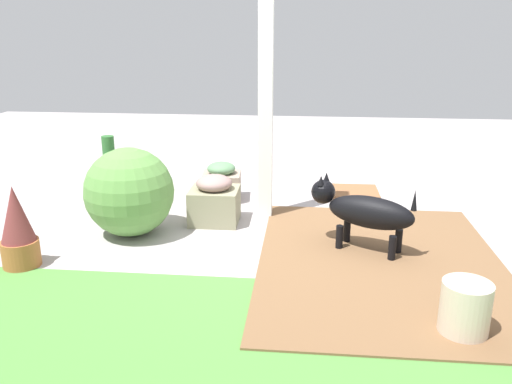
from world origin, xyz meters
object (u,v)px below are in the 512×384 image
terracotta_pot_broad (129,175)px  dog (363,210)px  porch_pillar (266,93)px  stone_planter_nearest (222,182)px  stone_planter_near (214,201)px  terracotta_pot_spiky (18,229)px  ceramic_urn (465,309)px  doormat (347,191)px  terracotta_pot_tall (110,172)px  round_shrub (129,192)px

terracotta_pot_broad → dog: (-2.18, 0.94, 0.04)m
porch_pillar → dog: porch_pillar is taller
stone_planter_nearest → stone_planter_near: (-0.04, 0.66, 0.02)m
stone_planter_nearest → terracotta_pot_spiky: (1.22, 1.70, 0.11)m
ceramic_urn → doormat: size_ratio=0.50×
stone_planter_near → terracotta_pot_broad: (0.92, -0.43, 0.09)m
doormat → terracotta_pot_spiky: bearing=39.2°
stone_planter_near → terracotta_pot_tall: 1.48m
terracotta_pot_broad → stone_planter_nearest: bearing=-165.0°
dog → stone_planter_nearest: bearing=-42.1°
stone_planter_nearest → terracotta_pot_tall: terracotta_pot_tall is taller
stone_planter_near → terracotta_pot_tall: (1.25, -0.79, 0.01)m
terracotta_pot_spiky → doormat: (-2.51, -2.05, -0.28)m
terracotta_pot_spiky → terracotta_pot_broad: size_ratio=1.22×
stone_planter_near → doormat: 1.61m
round_shrub → stone_planter_nearest: bearing=-121.1°
terracotta_pot_tall → ceramic_urn: size_ratio=1.88×
terracotta_pot_tall → round_shrub: bearing=117.7°
porch_pillar → terracotta_pot_tall: 2.01m
ceramic_urn → doormat: 2.71m
terracotta_pot_spiky → terracotta_pot_broad: bearing=-102.9°
terracotta_pot_spiky → ceramic_urn: size_ratio=1.91×
porch_pillar → doormat: size_ratio=3.53×
porch_pillar → doormat: 1.60m
round_shrub → ceramic_urn: bearing=151.3°
terracotta_pot_spiky → dog: size_ratio=0.76×
round_shrub → dog: size_ratio=0.92×
terracotta_pot_spiky → ceramic_urn: bearing=168.4°
stone_planter_near → round_shrub: bearing=28.1°
ceramic_urn → terracotta_pot_spiky: bearing=-11.6°
porch_pillar → dog: bearing=138.6°
porch_pillar → dog: (-0.82, 0.72, -0.80)m
stone_planter_near → dog: 1.36m
round_shrub → terracotta_pot_spiky: 0.92m
terracotta_pot_broad → doormat: terracotta_pot_broad is taller
doormat → dog: bearing=90.3°
ceramic_urn → round_shrub: bearing=-28.7°
stone_planter_nearest → ceramic_urn: bearing=127.5°
stone_planter_nearest → dog: size_ratio=0.50×
terracotta_pot_broad → porch_pillar: bearing=170.9°
stone_planter_near → round_shrub: size_ratio=0.59×
stone_planter_near → terracotta_pot_spiky: bearing=39.6°
stone_planter_near → round_shrub: round_shrub is taller
terracotta_pot_tall → terracotta_pot_broad: size_ratio=1.20×
porch_pillar → round_shrub: porch_pillar is taller
terracotta_pot_tall → terracotta_pot_spiky: bearing=89.8°
terracotta_pot_spiky → round_shrub: bearing=-131.2°
round_shrub → terracotta_pot_tall: bearing=-62.3°
terracotta_pot_tall → ceramic_urn: terracotta_pot_tall is taller
stone_planter_nearest → terracotta_pot_broad: bearing=15.0°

